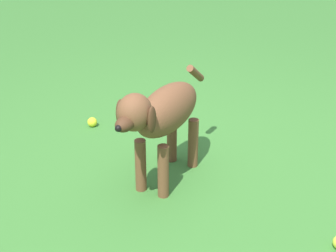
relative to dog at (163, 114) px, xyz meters
name	(u,v)px	position (x,y,z in m)	size (l,w,h in m)	color
ground	(190,184)	(0.10, -0.11, -0.41)	(14.00, 14.00, 0.00)	#38722D
dog	(163,114)	(0.00, 0.00, 0.00)	(0.85, 0.45, 0.62)	brown
tennis_ball_0	(92,122)	(0.04, 0.86, -0.37)	(0.07, 0.07, 0.07)	yellow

